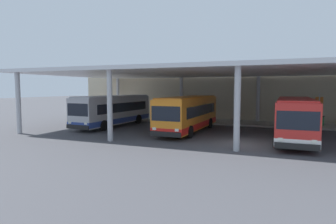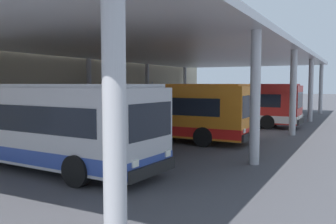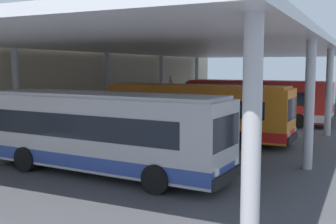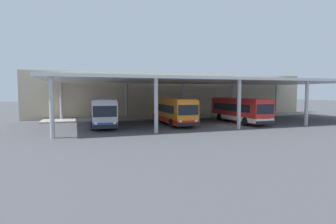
{
  "view_description": "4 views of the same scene",
  "coord_description": "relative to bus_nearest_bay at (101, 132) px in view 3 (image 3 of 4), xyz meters",
  "views": [
    {
      "loc": [
        2.59,
        -20.36,
        3.91
      ],
      "look_at": [
        -6.69,
        2.67,
        1.84
      ],
      "focal_mm": 30.46,
      "sensor_mm": 36.0,
      "label": 1
    },
    {
      "loc": [
        -23.39,
        -6.07,
        3.18
      ],
      "look_at": [
        -3.36,
        4.44,
        1.42
      ],
      "focal_mm": 38.88,
      "sensor_mm": 36.0,
      "label": 2
    },
    {
      "loc": [
        -26.71,
        -4.58,
        4.17
      ],
      "look_at": [
        -6.45,
        5.21,
        1.71
      ],
      "focal_mm": 44.18,
      "sensor_mm": 36.0,
      "label": 3
    },
    {
      "loc": [
        -16.53,
        -27.5,
        3.94
      ],
      "look_at": [
        -5.77,
        4.18,
        1.48
      ],
      "focal_mm": 29.01,
      "sensor_mm": 36.0,
      "label": 4
    }
  ],
  "objects": [
    {
      "name": "trash_bin",
      "position": [
        19.84,
        7.02,
        -0.98
      ],
      "size": [
        0.52,
        0.52,
        0.98
      ],
      "color": "#236638",
      "rests_on": "platform_kerb"
    },
    {
      "name": "bus_middle_bay",
      "position": [
        17.04,
        -1.96,
        0.0
      ],
      "size": [
        2.78,
        10.55,
        3.17
      ],
      "color": "red",
      "rests_on": "ground"
    },
    {
      "name": "bus_nearest_bay",
      "position": [
        0.0,
        0.0,
        0.0
      ],
      "size": [
        3.14,
        10.66,
        3.17
      ],
      "color": "#B7B7BC",
      "rests_on": "ground"
    },
    {
      "name": "canopy_shelter",
      "position": [
        13.57,
        0.81,
        3.63
      ],
      "size": [
        40.0,
        17.0,
        5.55
      ],
      "color": "silver",
      "rests_on": "ground"
    },
    {
      "name": "bus_second_bay",
      "position": [
        8.34,
        -0.7,
        0.0
      ],
      "size": [
        2.86,
        10.57,
        3.17
      ],
      "color": "orange",
      "rests_on": "ground"
    },
    {
      "name": "banner_sign",
      "position": [
        19.48,
        6.25,
        0.32
      ],
      "size": [
        0.7,
        0.12,
        3.2
      ],
      "color": "#B2B2B7",
      "rests_on": "platform_kerb"
    },
    {
      "name": "station_building_facade",
      "position": [
        13.57,
        10.31,
        1.85
      ],
      "size": [
        48.0,
        1.6,
        7.01
      ],
      "primitive_type": "cube",
      "color": "#C1B293",
      "rests_on": "ground"
    },
    {
      "name": "platform_kerb",
      "position": [
        13.57,
        7.06,
        -1.57
      ],
      "size": [
        42.0,
        4.5,
        0.18
      ],
      "primitive_type": "cube",
      "color": "#A39E93",
      "rests_on": "ground"
    },
    {
      "name": "bench_waiting",
      "position": [
        22.73,
        7.13,
        -0.99
      ],
      "size": [
        1.8,
        0.45,
        0.92
      ],
      "color": "#383D47",
      "rests_on": "platform_kerb"
    },
    {
      "name": "ground_plane",
      "position": [
        13.57,
        -4.69,
        -1.66
      ],
      "size": [
        200.0,
        200.0,
        0.0
      ],
      "primitive_type": "plane",
      "color": "#47474C"
    }
  ]
}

